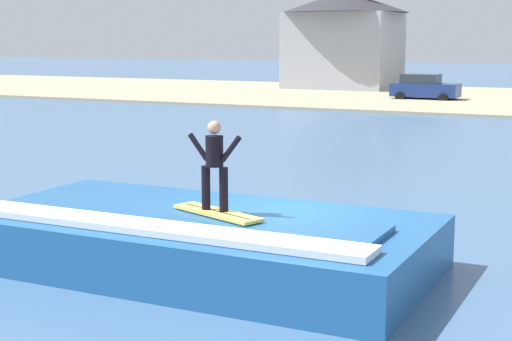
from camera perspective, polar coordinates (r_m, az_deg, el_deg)
ground_plane at (r=15.32m, az=2.34°, el=-6.57°), size 260.00×260.00×0.00m
wave_crest at (r=14.81m, az=-4.22°, el=-5.04°), size 8.54×4.36×1.12m
surfboard at (r=14.21m, az=-2.82°, el=-3.07°), size 2.02×1.15×0.06m
surfer at (r=14.12m, az=-3.01°, el=0.70°), size 1.08×0.32×1.62m
car_near_shore at (r=55.80m, az=12.05°, el=5.89°), size 4.54×2.29×1.86m
house_with_chimney at (r=67.29m, az=6.37°, el=9.73°), size 10.63×10.63×8.70m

